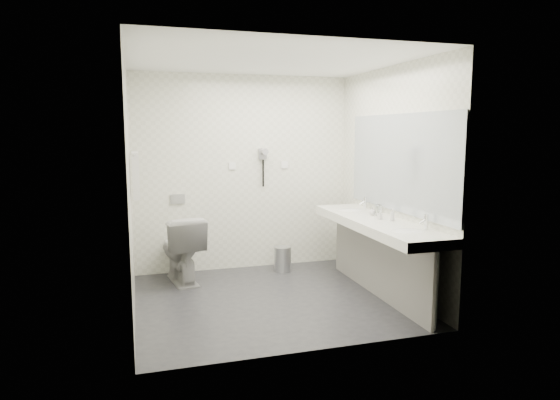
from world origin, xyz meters
name	(u,v)px	position (x,y,z in m)	size (l,w,h in m)	color
floor	(271,299)	(0.00, 0.00, 0.00)	(2.80, 2.80, 0.00)	#2A2A2F
ceiling	(270,60)	(0.00, 0.00, 2.50)	(2.80, 2.80, 0.00)	white
wall_back	(244,173)	(0.00, 1.30, 1.25)	(2.80, 2.80, 0.00)	white
wall_front	(314,200)	(0.00, -1.30, 1.25)	(2.80, 2.80, 0.00)	white
wall_left	(130,188)	(-1.40, 0.00, 1.25)	(2.60, 2.60, 0.00)	white
wall_right	(390,180)	(1.40, 0.00, 1.25)	(2.60, 2.60, 0.00)	white
vanity_counter	(376,224)	(1.12, -0.20, 0.80)	(0.55, 2.20, 0.10)	white
vanity_panel	(377,262)	(1.15, -0.20, 0.38)	(0.03, 2.15, 0.75)	gray
vanity_post_near	(435,291)	(1.18, -1.24, 0.38)	(0.06, 0.06, 0.75)	silver
vanity_post_far	(341,241)	(1.18, 0.84, 0.38)	(0.06, 0.06, 0.75)	silver
mirror	(399,163)	(1.39, -0.20, 1.45)	(0.02, 2.20, 1.05)	#B2BCC6
basin_near	(408,232)	(1.12, -0.85, 0.83)	(0.40, 0.31, 0.05)	white
basin_far	(350,211)	(1.12, 0.45, 0.83)	(0.40, 0.31, 0.05)	white
faucet_near	(426,222)	(1.32, -0.85, 0.92)	(0.04, 0.04, 0.15)	silver
faucet_far	(365,203)	(1.32, 0.45, 0.92)	(0.04, 0.04, 0.15)	silver
soap_bottle_a	(380,215)	(1.16, -0.23, 0.90)	(0.04, 0.04, 0.09)	beige
soap_bottle_b	(372,211)	(1.21, 0.04, 0.90)	(0.07, 0.07, 0.09)	beige
soap_bottle_c	(393,215)	(1.24, -0.35, 0.91)	(0.05, 0.05, 0.13)	beige
glass_left	(379,210)	(1.25, -0.02, 0.91)	(0.07, 0.07, 0.12)	silver
glass_right	(377,208)	(1.34, 0.18, 0.90)	(0.06, 0.06, 0.10)	silver
toilet	(181,249)	(-0.85, 0.91, 0.40)	(0.45, 0.79, 0.81)	white
flush_plate	(178,199)	(-0.85, 1.29, 0.95)	(0.18, 0.02, 0.12)	#B2B5BA
pedal_bin	(283,260)	(0.43, 0.97, 0.15)	(0.22, 0.22, 0.31)	#B2B5BA
bin_lid	(283,247)	(0.43, 0.97, 0.31)	(0.22, 0.22, 0.01)	#B2B5BA
towel_rail	(134,154)	(-1.35, 0.55, 1.55)	(0.02, 0.02, 0.62)	silver
towel_near	(136,176)	(-1.34, 0.41, 1.33)	(0.07, 0.24, 0.48)	white
towel_far	(136,174)	(-1.34, 0.69, 1.33)	(0.07, 0.24, 0.48)	white
dryer_cradle	(263,154)	(0.25, 1.27, 1.50)	(0.10, 0.04, 0.14)	#949398
dryer_barrel	(264,152)	(0.25, 1.20, 1.53)	(0.08, 0.08, 0.14)	#949398
dryer_cord	(263,173)	(0.25, 1.26, 1.25)	(0.02, 0.02, 0.35)	black
switch_plate_a	(232,166)	(-0.15, 1.29, 1.35)	(0.09, 0.02, 0.09)	white
switch_plate_b	(284,165)	(0.55, 1.29, 1.35)	(0.09, 0.02, 0.09)	white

